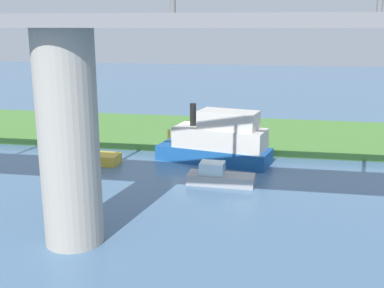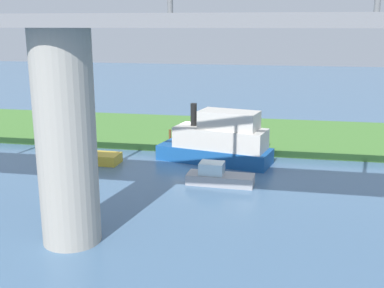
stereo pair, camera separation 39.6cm
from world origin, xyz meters
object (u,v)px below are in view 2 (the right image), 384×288
object	(u,v)px
bridge_pylon	(66,140)
person_on_bank	(206,134)
pontoon_yellow	(218,141)
houseboat_blue	(218,176)
riverboat_paddlewheel	(86,155)
mooring_post	(170,135)

from	to	relation	value
bridge_pylon	person_on_bank	size ratio (longest dim) A/B	6.70
bridge_pylon	pontoon_yellow	size ratio (longest dim) A/B	1.12
bridge_pylon	houseboat_blue	distance (m)	11.18
riverboat_paddlewheel	person_on_bank	bearing A→B (deg)	-146.44
bridge_pylon	person_on_bank	xyz separation A→B (m)	(-3.33, -16.86, -3.45)
bridge_pylon	person_on_bank	bearing A→B (deg)	-101.18
person_on_bank	mooring_post	world-z (taller)	person_on_bank
person_on_bank	pontoon_yellow	distance (m)	3.57
mooring_post	person_on_bank	bearing A→B (deg)	172.54
bridge_pylon	pontoon_yellow	distance (m)	14.71
bridge_pylon	pontoon_yellow	world-z (taller)	bridge_pylon
person_on_bank	pontoon_yellow	xyz separation A→B (m)	(-1.37, 3.28, 0.30)
pontoon_yellow	houseboat_blue	bearing A→B (deg)	98.12
mooring_post	riverboat_paddlewheel	size ratio (longest dim) A/B	0.19
person_on_bank	mooring_post	bearing A→B (deg)	-7.46
person_on_bank	riverboat_paddlewheel	distance (m)	9.25
pontoon_yellow	riverboat_paddlewheel	bearing A→B (deg)	11.35
mooring_post	riverboat_paddlewheel	xyz separation A→B (m)	(4.72, 5.49, -0.39)
person_on_bank	houseboat_blue	distance (m)	8.27
person_on_bank	houseboat_blue	world-z (taller)	person_on_bank
bridge_pylon	mooring_post	xyz separation A→B (m)	(-0.36, -17.25, -3.73)
bridge_pylon	pontoon_yellow	xyz separation A→B (m)	(-4.70, -13.58, -3.15)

